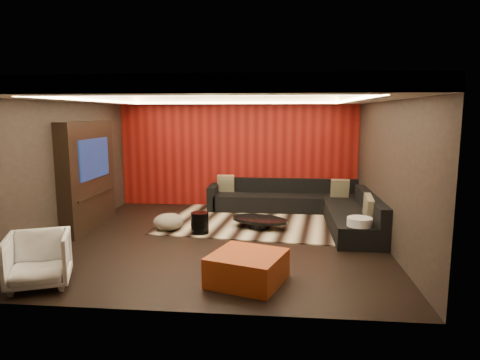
# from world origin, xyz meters

# --- Properties ---
(floor) EXTENTS (6.00, 6.00, 0.02)m
(floor) POSITION_xyz_m (0.00, 0.00, -0.01)
(floor) COLOR black
(floor) RESTS_ON ground
(ceiling) EXTENTS (6.00, 6.00, 0.02)m
(ceiling) POSITION_xyz_m (0.00, 0.00, 2.81)
(ceiling) COLOR silver
(ceiling) RESTS_ON ground
(wall_back) EXTENTS (6.00, 0.02, 2.80)m
(wall_back) POSITION_xyz_m (0.00, 3.01, 1.40)
(wall_back) COLOR black
(wall_back) RESTS_ON ground
(wall_left) EXTENTS (0.02, 6.00, 2.80)m
(wall_left) POSITION_xyz_m (-3.01, 0.00, 1.40)
(wall_left) COLOR black
(wall_left) RESTS_ON ground
(wall_right) EXTENTS (0.02, 6.00, 2.80)m
(wall_right) POSITION_xyz_m (3.01, 0.00, 1.40)
(wall_right) COLOR black
(wall_right) RESTS_ON ground
(red_feature_wall) EXTENTS (5.98, 0.05, 2.78)m
(red_feature_wall) POSITION_xyz_m (0.00, 2.97, 1.40)
(red_feature_wall) COLOR #6B0C0A
(red_feature_wall) RESTS_ON ground
(soffit_back) EXTENTS (6.00, 0.60, 0.22)m
(soffit_back) POSITION_xyz_m (0.00, 2.70, 2.69)
(soffit_back) COLOR silver
(soffit_back) RESTS_ON ground
(soffit_front) EXTENTS (6.00, 0.60, 0.22)m
(soffit_front) POSITION_xyz_m (0.00, -2.70, 2.69)
(soffit_front) COLOR silver
(soffit_front) RESTS_ON ground
(soffit_left) EXTENTS (0.60, 4.80, 0.22)m
(soffit_left) POSITION_xyz_m (-2.70, 0.00, 2.69)
(soffit_left) COLOR silver
(soffit_left) RESTS_ON ground
(soffit_right) EXTENTS (0.60, 4.80, 0.22)m
(soffit_right) POSITION_xyz_m (2.70, 0.00, 2.69)
(soffit_right) COLOR silver
(soffit_right) RESTS_ON ground
(cove_back) EXTENTS (4.80, 0.08, 0.04)m
(cove_back) POSITION_xyz_m (0.00, 2.36, 2.60)
(cove_back) COLOR #FFD899
(cove_back) RESTS_ON ground
(cove_front) EXTENTS (4.80, 0.08, 0.04)m
(cove_front) POSITION_xyz_m (0.00, -2.36, 2.60)
(cove_front) COLOR #FFD899
(cove_front) RESTS_ON ground
(cove_left) EXTENTS (0.08, 4.80, 0.04)m
(cove_left) POSITION_xyz_m (-2.36, 0.00, 2.60)
(cove_left) COLOR #FFD899
(cove_left) RESTS_ON ground
(cove_right) EXTENTS (0.08, 4.80, 0.04)m
(cove_right) POSITION_xyz_m (2.36, 0.00, 2.60)
(cove_right) COLOR #FFD899
(cove_right) RESTS_ON ground
(tv_surround) EXTENTS (0.30, 2.00, 2.20)m
(tv_surround) POSITION_xyz_m (-2.85, 0.60, 1.10)
(tv_surround) COLOR black
(tv_surround) RESTS_ON ground
(tv_screen) EXTENTS (0.04, 1.30, 0.80)m
(tv_screen) POSITION_xyz_m (-2.69, 0.60, 1.45)
(tv_screen) COLOR black
(tv_screen) RESTS_ON ground
(tv_shelf) EXTENTS (0.04, 1.60, 0.04)m
(tv_shelf) POSITION_xyz_m (-2.69, 0.60, 0.70)
(tv_shelf) COLOR black
(tv_shelf) RESTS_ON ground
(rug) EXTENTS (4.31, 3.42, 0.02)m
(rug) POSITION_xyz_m (0.60, 1.45, 0.01)
(rug) COLOR beige
(rug) RESTS_ON floor
(coffee_table) EXTENTS (1.56, 1.56, 0.20)m
(coffee_table) POSITION_xyz_m (0.68, 0.84, 0.12)
(coffee_table) COLOR black
(coffee_table) RESTS_ON rug
(drum_stool) EXTENTS (0.45, 0.45, 0.42)m
(drum_stool) POSITION_xyz_m (-0.47, 0.31, 0.23)
(drum_stool) COLOR black
(drum_stool) RESTS_ON rug
(striped_pouf) EXTENTS (0.77, 0.77, 0.34)m
(striped_pouf) POSITION_xyz_m (-1.15, 0.49, 0.19)
(striped_pouf) COLOR beige
(striped_pouf) RESTS_ON rug
(white_side_table) EXTENTS (0.53, 0.53, 0.55)m
(white_side_table) POSITION_xyz_m (2.50, -0.26, 0.27)
(white_side_table) COLOR silver
(white_side_table) RESTS_ON floor
(orange_ottoman) EXTENTS (1.20, 1.20, 0.42)m
(orange_ottoman) POSITION_xyz_m (0.66, -2.01, 0.21)
(orange_ottoman) COLOR #A53A15
(orange_ottoman) RESTS_ON floor
(armchair) EXTENTS (1.05, 1.06, 0.74)m
(armchair) POSITION_xyz_m (-2.19, -2.41, 0.37)
(armchair) COLOR white
(armchair) RESTS_ON floor
(sectional_sofa) EXTENTS (3.65, 3.50, 0.75)m
(sectional_sofa) POSITION_xyz_m (1.73, 1.86, 0.26)
(sectional_sofa) COLOR black
(sectional_sofa) RESTS_ON floor
(throw_pillows) EXTENTS (3.29, 2.81, 0.50)m
(throw_pillows) POSITION_xyz_m (1.66, 1.78, 0.62)
(throw_pillows) COLOR beige
(throw_pillows) RESTS_ON sectional_sofa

